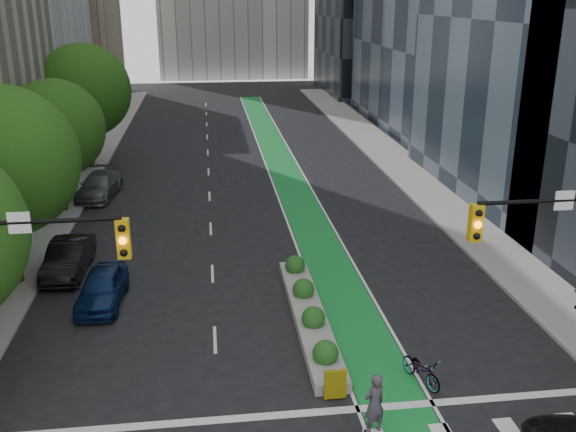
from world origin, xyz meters
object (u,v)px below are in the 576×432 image
object	(u,v)px
median_planter	(309,312)
parked_car_left_near	(102,288)
cyclist	(374,404)
bicycle	(421,369)
parked_car_left_mid	(68,258)
parked_car_left_far	(99,185)

from	to	relation	value
median_planter	parked_car_left_near	xyz separation A→B (m)	(-8.23, 2.52, 0.35)
cyclist	median_planter	bearing A→B (deg)	-106.42
cyclist	parked_car_left_near	size ratio (longest dim) A/B	0.46
bicycle	cyclist	bearing A→B (deg)	-154.72
parked_car_left_near	bicycle	bearing A→B (deg)	-29.17
median_planter	cyclist	xyz separation A→B (m)	(0.80, -6.95, 0.60)
median_planter	parked_car_left_near	size ratio (longest dim) A/B	2.43
parked_car_left_mid	cyclist	bearing A→B (deg)	-46.78
parked_car_left_near	parked_car_left_far	bearing A→B (deg)	102.17
cyclist	parked_car_left_mid	bearing A→B (deg)	-72.39
median_planter	parked_car_left_near	distance (m)	8.61
cyclist	parked_car_left_near	distance (m)	13.09
bicycle	parked_car_left_near	xyz separation A→B (m)	(-11.23, 7.18, 0.23)
parked_car_left_near	parked_car_left_mid	bearing A→B (deg)	123.84
median_planter	parked_car_left_far	distance (m)	20.68
cyclist	parked_car_left_near	bearing A→B (deg)	-69.35
parked_car_left_mid	parked_car_left_far	world-z (taller)	parked_car_left_mid
median_planter	bicycle	bearing A→B (deg)	-57.27
cyclist	parked_car_left_far	size ratio (longest dim) A/B	0.38
parked_car_left_mid	median_planter	bearing A→B (deg)	-27.39
parked_car_left_near	median_planter	bearing A→B (deg)	-13.56
cyclist	parked_car_left_mid	distance (m)	16.93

